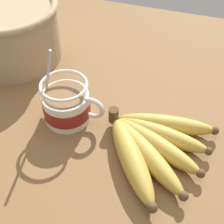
% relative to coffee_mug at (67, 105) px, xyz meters
% --- Properties ---
extents(table, '(1.02, 1.02, 0.04)m').
position_rel_coffee_mug_xyz_m(table, '(0.08, 0.01, -0.06)').
color(table, brown).
rests_on(table, ground).
extents(coffee_mug, '(0.13, 0.09, 0.16)m').
position_rel_coffee_mug_xyz_m(coffee_mug, '(0.00, 0.00, 0.00)').
color(coffee_mug, white).
rests_on(coffee_mug, table).
extents(banana_bunch, '(0.21, 0.22, 0.04)m').
position_rel_coffee_mug_xyz_m(banana_bunch, '(0.18, -0.03, -0.02)').
color(banana_bunch, '#4C381E').
rests_on(banana_bunch, table).
extents(woven_basket, '(0.24, 0.24, 0.14)m').
position_rel_coffee_mug_xyz_m(woven_basket, '(-0.22, 0.16, 0.04)').
color(woven_basket, tan).
rests_on(woven_basket, table).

